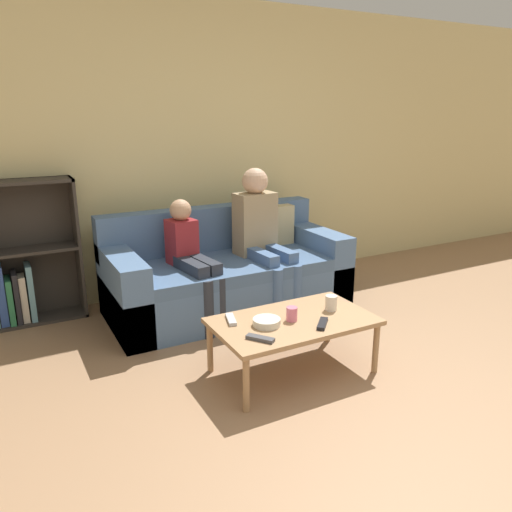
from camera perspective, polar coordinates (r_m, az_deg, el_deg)
ground_plane at (r=2.84m, az=17.81°, el=-20.30°), size 22.00×22.00×0.00m
wall_back at (r=4.71m, az=-6.58°, el=11.91°), size 12.00×0.06×2.60m
couch at (r=4.28m, az=-3.35°, el=-2.29°), size 1.99×0.91×0.84m
bookshelf at (r=4.38m, az=-25.38°, el=-1.09°), size 0.79×0.28×1.15m
coffee_table at (r=3.23m, az=4.28°, el=-7.79°), size 1.03×0.60×0.37m
person_adult at (r=4.22m, az=0.51°, el=3.23°), size 0.36×0.65×1.19m
person_child at (r=3.94m, az=-7.38°, el=0.07°), size 0.29×0.65×0.98m
cup_near at (r=3.37m, az=8.58°, el=-5.33°), size 0.08×0.08×0.10m
cup_far at (r=3.18m, az=4.11°, el=-6.62°), size 0.07×0.07×0.09m
tv_remote_0 at (r=2.93m, az=0.49°, el=-9.41°), size 0.14×0.17×0.02m
tv_remote_1 at (r=3.19m, az=-2.87°, el=-7.24°), size 0.09×0.18×0.02m
tv_remote_2 at (r=3.15m, az=7.60°, el=-7.68°), size 0.15×0.16×0.02m
snack_bowl at (r=3.12m, az=1.22°, el=-7.56°), size 0.17×0.17×0.05m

